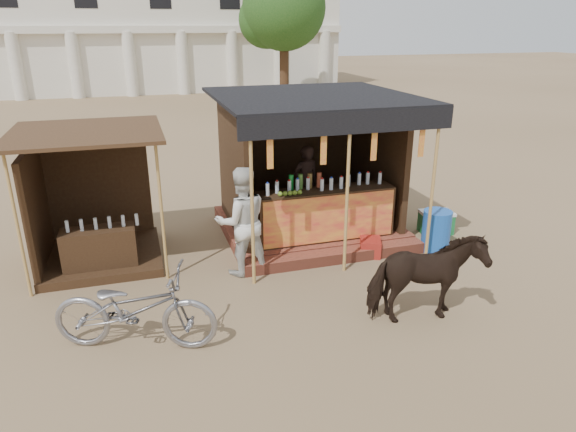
{
  "coord_description": "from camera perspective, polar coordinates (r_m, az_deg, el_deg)",
  "views": [
    {
      "loc": [
        -2.26,
        -5.81,
        4.01
      ],
      "look_at": [
        0.0,
        1.6,
        1.1
      ],
      "focal_mm": 32.0,
      "sensor_mm": 36.0,
      "label": 1
    }
  ],
  "objects": [
    {
      "name": "bystander",
      "position": [
        8.54,
        -5.14,
        -0.62
      ],
      "size": [
        0.93,
        0.74,
        1.86
      ],
      "primitive_type": "imported",
      "rotation": [
        0.0,
        0.0,
        3.18
      ],
      "color": "silver",
      "rests_on": "ground"
    },
    {
      "name": "background_building",
      "position": [
        35.76,
        -17.6,
        19.66
      ],
      "size": [
        26.0,
        7.45,
        8.18
      ],
      "color": "silver",
      "rests_on": "ground"
    },
    {
      "name": "ground",
      "position": [
        7.42,
        3.69,
        -12.21
      ],
      "size": [
        120.0,
        120.0,
        0.0
      ],
      "primitive_type": "plane",
      "color": "#846B4C",
      "rests_on": "ground"
    },
    {
      "name": "blue_barrel",
      "position": [
        9.94,
        16.14,
        -1.61
      ],
      "size": [
        0.6,
        0.6,
        0.79
      ],
      "primitive_type": "cylinder",
      "rotation": [
        0.0,
        0.0,
        0.17
      ],
      "color": "#1750B1",
      "rests_on": "ground"
    },
    {
      "name": "cooler",
      "position": [
        10.85,
        16.12,
        -0.64
      ],
      "size": [
        0.69,
        0.51,
        0.46
      ],
      "color": "#176A33",
      "rests_on": "ground"
    },
    {
      "name": "red_crate",
      "position": [
        9.57,
        9.11,
        -3.43
      ],
      "size": [
        0.5,
        0.54,
        0.31
      ],
      "primitive_type": "cube",
      "rotation": [
        0.0,
        0.0,
        -0.39
      ],
      "color": "maroon",
      "rests_on": "ground"
    },
    {
      "name": "cow",
      "position": [
        7.47,
        15.02,
        -6.79
      ],
      "size": [
        1.63,
        0.84,
        1.33
      ],
      "primitive_type": "imported",
      "rotation": [
        0.0,
        0.0,
        1.49
      ],
      "color": "black",
      "rests_on": "ground"
    },
    {
      "name": "tree",
      "position": [
        29.1,
        -0.92,
        21.82
      ],
      "size": [
        4.5,
        4.4,
        7.0
      ],
      "color": "#382314",
      "rests_on": "ground"
    },
    {
      "name": "motorbike",
      "position": [
        7.01,
        -16.66,
        -9.87
      ],
      "size": [
        2.26,
        1.4,
        1.12
      ],
      "primitive_type": "imported",
      "rotation": [
        0.0,
        0.0,
        1.24
      ],
      "color": "gray",
      "rests_on": "ground"
    },
    {
      "name": "main_stall",
      "position": [
        10.18,
        2.5,
        3.49
      ],
      "size": [
        3.6,
        3.61,
        2.78
      ],
      "color": "brown",
      "rests_on": "ground"
    },
    {
      "name": "secondary_stall",
      "position": [
        9.63,
        -21.37,
        -0.05
      ],
      "size": [
        2.4,
        2.4,
        2.38
      ],
      "color": "#342313",
      "rests_on": "ground"
    }
  ]
}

